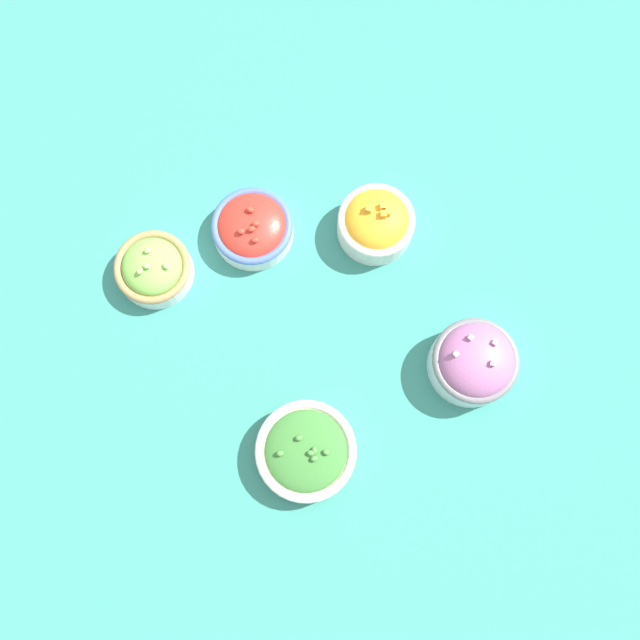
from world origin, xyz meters
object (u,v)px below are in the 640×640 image
(bowl_cherry_tomatoes, at_px, (252,227))
(bowl_lettuce, at_px, (153,268))
(bowl_broccoli, at_px, (306,451))
(bowl_red_onion, at_px, (474,362))
(bowl_squash, at_px, (376,223))

(bowl_cherry_tomatoes, height_order, bowl_lettuce, bowl_lettuce)
(bowl_cherry_tomatoes, distance_m, bowl_lettuce, 0.16)
(bowl_lettuce, bearing_deg, bowl_cherry_tomatoes, -103.73)
(bowl_lettuce, bearing_deg, bowl_broccoli, -176.98)
(bowl_lettuce, bearing_deg, bowl_red_onion, -144.46)
(bowl_cherry_tomatoes, bearing_deg, bowl_broccoli, 156.44)
(bowl_red_onion, relative_size, bowl_lettuce, 1.08)
(bowl_squash, relative_size, bowl_cherry_tomatoes, 0.94)
(bowl_squash, relative_size, bowl_lettuce, 1.01)
(bowl_lettuce, bearing_deg, bowl_squash, -115.71)
(bowl_squash, bearing_deg, bowl_lettuce, 64.29)
(bowl_cherry_tomatoes, height_order, bowl_red_onion, bowl_red_onion)
(bowl_squash, height_order, bowl_cherry_tomatoes, bowl_squash)
(bowl_red_onion, xyz_separation_m, bowl_broccoli, (0.05, 0.26, -0.01))
(bowl_broccoli, distance_m, bowl_lettuce, 0.35)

